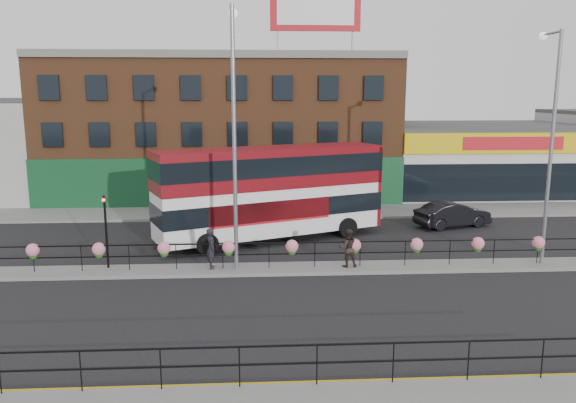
{
  "coord_description": "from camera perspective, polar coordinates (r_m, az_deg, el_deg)",
  "views": [
    {
      "loc": [
        -1.52,
        -23.48,
        7.57
      ],
      "look_at": [
        0.0,
        3.0,
        2.5
      ],
      "focal_mm": 35.0,
      "sensor_mm": 36.0,
      "label": 1
    }
  ],
  "objects": [
    {
      "name": "ground",
      "position": [
        24.72,
        0.4,
        -7.01
      ],
      "size": [
        120.0,
        120.0,
        0.0
      ],
      "primitive_type": "plane",
      "color": "black",
      "rests_on": "ground"
    },
    {
      "name": "north_pavement",
      "position": [
        36.3,
        -0.81,
        -1.1
      ],
      "size": [
        60.0,
        4.0,
        0.15
      ],
      "primitive_type": "cube",
      "color": "slate",
      "rests_on": "ground"
    },
    {
      "name": "median",
      "position": [
        24.7,
        0.4,
        -6.85
      ],
      "size": [
        60.0,
        1.6,
        0.15
      ],
      "primitive_type": "cube",
      "color": "slate",
      "rests_on": "ground"
    },
    {
      "name": "yellow_line_inner",
      "position": [
        15.79,
        2.77,
        -17.81
      ],
      "size": [
        60.0,
        0.1,
        0.01
      ],
      "primitive_type": "cube",
      "color": "gold",
      "rests_on": "ground"
    },
    {
      "name": "yellow_line_outer",
      "position": [
        15.64,
        2.84,
        -18.12
      ],
      "size": [
        60.0,
        0.1,
        0.01
      ],
      "primitive_type": "cube",
      "color": "gold",
      "rests_on": "ground"
    },
    {
      "name": "brick_building",
      "position": [
        43.58,
        -6.6,
        7.54
      ],
      "size": [
        25.0,
        12.21,
        10.3
      ],
      "color": "brown",
      "rests_on": "ground"
    },
    {
      "name": "supermarket",
      "position": [
        47.05,
        18.66,
        4.25
      ],
      "size": [
        15.0,
        12.25,
        5.3
      ],
      "color": "silver",
      "rests_on": "ground"
    },
    {
      "name": "billboard",
      "position": [
        39.08,
        2.81,
        19.06
      ],
      "size": [
        6.0,
        0.29,
        4.4
      ],
      "color": "red",
      "rests_on": "brick_building"
    },
    {
      "name": "median_railing",
      "position": [
        24.42,
        0.4,
        -4.68
      ],
      "size": [
        30.04,
        0.56,
        1.23
      ],
      "color": "black",
      "rests_on": "median"
    },
    {
      "name": "south_railing",
      "position": [
        14.93,
        -4.97,
        -15.49
      ],
      "size": [
        20.04,
        0.05,
        1.12
      ],
      "color": "black",
      "rests_on": "south_pavement"
    },
    {
      "name": "double_decker_bus",
      "position": [
        29.21,
        -1.73,
        1.81
      ],
      "size": [
        12.22,
        7.23,
        4.88
      ],
      "color": "white",
      "rests_on": "ground"
    },
    {
      "name": "car",
      "position": [
        33.89,
        16.38,
        -1.27
      ],
      "size": [
        4.12,
        5.34,
        1.47
      ],
      "primitive_type": "imported",
      "rotation": [
        0.0,
        0.0,
        1.88
      ],
      "color": "black",
      "rests_on": "ground"
    },
    {
      "name": "pedestrian_a",
      "position": [
        24.53,
        -7.79,
        -4.74
      ],
      "size": [
        0.78,
        0.64,
        1.77
      ],
      "primitive_type": "imported",
      "rotation": [
        0.0,
        0.0,
        1.74
      ],
      "color": "black",
      "rests_on": "median"
    },
    {
      "name": "pedestrian_b",
      "position": [
        24.66,
        6.1,
        -4.71
      ],
      "size": [
        0.86,
        0.69,
        1.69
      ],
      "primitive_type": "imported",
      "rotation": [
        0.0,
        0.0,
        3.17
      ],
      "color": "#2E211C",
      "rests_on": "median"
    },
    {
      "name": "lamp_column_west",
      "position": [
        23.83,
        -5.5,
        8.64
      ],
      "size": [
        0.4,
        1.93,
        11.03
      ],
      "color": "gray",
      "rests_on": "median"
    },
    {
      "name": "lamp_column_east",
      "position": [
        26.92,
        25.07,
        6.8
      ],
      "size": [
        0.36,
        1.78,
        10.13
      ],
      "color": "gray",
      "rests_on": "median"
    },
    {
      "name": "traffic_light_median",
      "position": [
        25.26,
        -18.08,
        -1.37
      ],
      "size": [
        0.15,
        0.28,
        3.65
      ],
      "color": "black",
      "rests_on": "median"
    }
  ]
}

